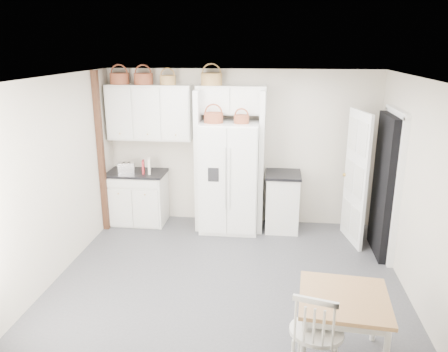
# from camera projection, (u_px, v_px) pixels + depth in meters

# --- Properties ---
(floor) EXTENTS (4.50, 4.50, 0.00)m
(floor) POSITION_uv_depth(u_px,v_px,m) (228.00, 276.00, 5.83)
(floor) COLOR #3A393E
(floor) RESTS_ON ground
(ceiling) EXTENTS (4.50, 4.50, 0.00)m
(ceiling) POSITION_uv_depth(u_px,v_px,m) (229.00, 78.00, 5.08)
(ceiling) COLOR white
(ceiling) RESTS_ON wall_back
(wall_back) EXTENTS (4.50, 0.00, 4.50)m
(wall_back) POSITION_uv_depth(u_px,v_px,m) (241.00, 148.00, 7.36)
(wall_back) COLOR beige
(wall_back) RESTS_ON floor
(wall_left) EXTENTS (0.00, 4.00, 4.00)m
(wall_left) POSITION_uv_depth(u_px,v_px,m) (58.00, 178.00, 5.70)
(wall_left) COLOR beige
(wall_left) RESTS_ON floor
(wall_right) EXTENTS (0.00, 4.00, 4.00)m
(wall_right) POSITION_uv_depth(u_px,v_px,m) (416.00, 190.00, 5.20)
(wall_right) COLOR beige
(wall_right) RESTS_ON floor
(refrigerator) EXTENTS (0.93, 0.75, 1.80)m
(refrigerator) POSITION_uv_depth(u_px,v_px,m) (230.00, 177.00, 7.13)
(refrigerator) COLOR white
(refrigerator) RESTS_ON floor
(base_cab_left) EXTENTS (0.94, 0.59, 0.87)m
(base_cab_left) POSITION_uv_depth(u_px,v_px,m) (138.00, 198.00, 7.51)
(base_cab_left) COLOR silver
(base_cab_left) RESTS_ON floor
(base_cab_right) EXTENTS (0.53, 0.63, 0.93)m
(base_cab_right) POSITION_uv_depth(u_px,v_px,m) (282.00, 202.00, 7.23)
(base_cab_right) COLOR silver
(base_cab_right) RESTS_ON floor
(dining_table) EXTENTS (0.89, 0.89, 0.69)m
(dining_table) POSITION_uv_depth(u_px,v_px,m) (341.00, 328.00, 4.21)
(dining_table) COLOR brown
(dining_table) RESTS_ON floor
(windsor_chair) EXTENTS (0.58, 0.55, 1.00)m
(windsor_chair) POSITION_uv_depth(u_px,v_px,m) (316.00, 332.00, 3.91)
(windsor_chair) COLOR silver
(windsor_chair) RESTS_ON floor
(counter_left) EXTENTS (0.98, 0.63, 0.04)m
(counter_left) POSITION_uv_depth(u_px,v_px,m) (137.00, 173.00, 7.38)
(counter_left) COLOR black
(counter_left) RESTS_ON base_cab_left
(counter_right) EXTENTS (0.57, 0.67, 0.04)m
(counter_right) POSITION_uv_depth(u_px,v_px,m) (283.00, 174.00, 7.09)
(counter_right) COLOR black
(counter_right) RESTS_ON base_cab_right
(toaster) EXTENTS (0.29, 0.21, 0.18)m
(toaster) POSITION_uv_depth(u_px,v_px,m) (126.00, 168.00, 7.27)
(toaster) COLOR silver
(toaster) RESTS_ON counter_left
(cookbook_red) EXTENTS (0.06, 0.15, 0.22)m
(cookbook_red) POSITION_uv_depth(u_px,v_px,m) (143.00, 167.00, 7.25)
(cookbook_red) COLOR maroon
(cookbook_red) RESTS_ON counter_left
(cookbook_cream) EXTENTS (0.08, 0.17, 0.26)m
(cookbook_cream) POSITION_uv_depth(u_px,v_px,m) (149.00, 166.00, 7.24)
(cookbook_cream) COLOR silver
(cookbook_cream) RESTS_ON counter_left
(basket_upper_a) EXTENTS (0.31, 0.31, 0.18)m
(basket_upper_a) POSITION_uv_depth(u_px,v_px,m) (120.00, 79.00, 7.09)
(basket_upper_a) COLOR brown
(basket_upper_a) RESTS_ON upper_cabinet
(basket_upper_b) EXTENTS (0.30, 0.30, 0.18)m
(basket_upper_b) POSITION_uv_depth(u_px,v_px,m) (143.00, 79.00, 7.04)
(basket_upper_b) COLOR brown
(basket_upper_b) RESTS_ON upper_cabinet
(basket_upper_c) EXTENTS (0.26, 0.26, 0.15)m
(basket_upper_c) POSITION_uv_depth(u_px,v_px,m) (168.00, 80.00, 7.00)
(basket_upper_c) COLOR brown
(basket_upper_c) RESTS_ON upper_cabinet
(basket_bridge_a) EXTENTS (0.34, 0.34, 0.19)m
(basket_bridge_a) POSITION_uv_depth(u_px,v_px,m) (212.00, 79.00, 6.92)
(basket_bridge_a) COLOR brown
(basket_bridge_a) RESTS_ON bridge_cabinet
(basket_fridge_a) EXTENTS (0.30, 0.30, 0.16)m
(basket_fridge_a) POSITION_uv_depth(u_px,v_px,m) (213.00, 118.00, 6.78)
(basket_fridge_a) COLOR brown
(basket_fridge_a) RESTS_ON refrigerator
(basket_fridge_b) EXTENTS (0.23, 0.23, 0.13)m
(basket_fridge_b) POSITION_uv_depth(u_px,v_px,m) (241.00, 119.00, 6.74)
(basket_fridge_b) COLOR brown
(basket_fridge_b) RESTS_ON refrigerator
(upper_cabinet) EXTENTS (1.40, 0.34, 0.90)m
(upper_cabinet) POSITION_uv_depth(u_px,v_px,m) (150.00, 112.00, 7.19)
(upper_cabinet) COLOR silver
(upper_cabinet) RESTS_ON wall_back
(bridge_cabinet) EXTENTS (1.12, 0.34, 0.45)m
(bridge_cabinet) POSITION_uv_depth(u_px,v_px,m) (231.00, 100.00, 6.97)
(bridge_cabinet) COLOR silver
(bridge_cabinet) RESTS_ON wall_back
(fridge_panel_left) EXTENTS (0.08, 0.60, 2.30)m
(fridge_panel_left) POSITION_uv_depth(u_px,v_px,m) (200.00, 160.00, 7.19)
(fridge_panel_left) COLOR silver
(fridge_panel_left) RESTS_ON floor
(fridge_panel_right) EXTENTS (0.08, 0.60, 2.30)m
(fridge_panel_right) POSITION_uv_depth(u_px,v_px,m) (262.00, 162.00, 7.07)
(fridge_panel_right) COLOR silver
(fridge_panel_right) RESTS_ON floor
(trim_post) EXTENTS (0.09, 0.09, 2.60)m
(trim_post) POSITION_uv_depth(u_px,v_px,m) (101.00, 153.00, 6.98)
(trim_post) COLOR black
(trim_post) RESTS_ON floor
(doorway_void) EXTENTS (0.18, 0.85, 2.05)m
(doorway_void) POSITION_uv_depth(u_px,v_px,m) (386.00, 186.00, 6.24)
(doorway_void) COLOR black
(doorway_void) RESTS_ON floor
(door_slab) EXTENTS (0.21, 0.79, 2.05)m
(door_slab) POSITION_uv_depth(u_px,v_px,m) (356.00, 179.00, 6.60)
(door_slab) COLOR white
(door_slab) RESTS_ON floor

